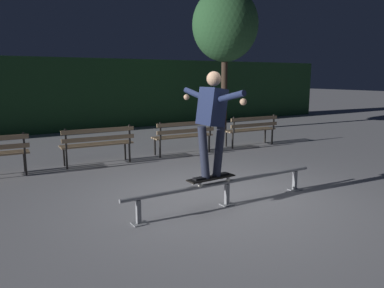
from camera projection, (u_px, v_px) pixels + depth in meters
ground_plane at (216, 199)px, 5.99m from camera, size 90.00×90.00×0.00m
hedge_backdrop at (72, 94)px, 13.60m from camera, size 24.00×1.20×2.62m
grind_rail at (227, 186)px, 5.69m from camera, size 3.47×0.18×0.40m
skateboard at (211, 178)px, 5.51m from camera, size 0.79×0.25×0.09m
skateboarder at (212, 116)px, 5.34m from camera, size 0.62×1.41×1.56m
park_bench_left_center at (98, 141)px, 8.25m from camera, size 1.62×0.48×0.88m
park_bench_right_center at (184, 134)px, 9.38m from camera, size 1.62×0.48×0.88m
park_bench_rightmost at (252, 127)px, 10.51m from camera, size 1.62×0.48×0.88m
tree_far_right at (225, 26)px, 12.88m from camera, size 2.30×2.30×5.00m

